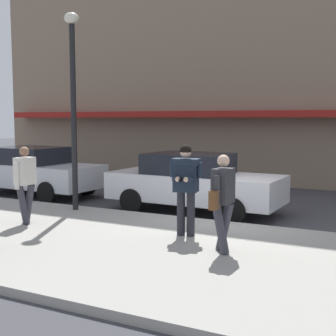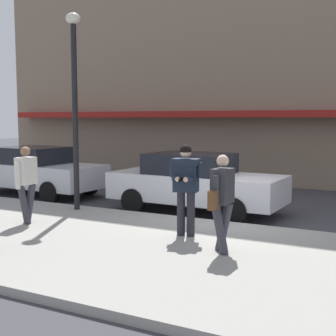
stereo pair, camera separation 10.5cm
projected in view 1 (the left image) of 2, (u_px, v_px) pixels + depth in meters
The scene contains 10 objects.
ground_plane at pixel (227, 225), 10.76m from camera, with size 80.00×80.00×0.00m, color #3D3D42.
sidewalk at pixel (226, 262), 7.78m from camera, with size 32.00×5.30×0.14m, color #99968E.
curb_paint_line at pixel (271, 229), 10.36m from camera, with size 28.00×0.12×0.01m, color silver.
storefront_facade at pixel (334, 6), 17.15m from camera, with size 28.00×4.70×13.12m.
parked_sedan_near at pixel (34, 171), 14.87m from camera, with size 4.60×2.14×1.54m.
parked_sedan_mid at pixel (193, 182), 12.17m from camera, with size 4.56×2.05×1.54m.
man_texting_on_phone at pixel (186, 180), 9.11m from camera, with size 0.64×0.62×1.81m.
pedestrian_in_light_coat at pixel (25, 180), 10.25m from camera, with size 0.33×0.60×1.70m.
pedestrian_with_bag at pixel (222, 197), 7.98m from camera, with size 0.34×0.72×1.70m.
street_lamp_post at pixel (73, 90), 11.58m from camera, with size 0.36×0.36×4.88m.
Camera 1 is at (3.55, -10.04, 2.45)m, focal length 50.00 mm.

